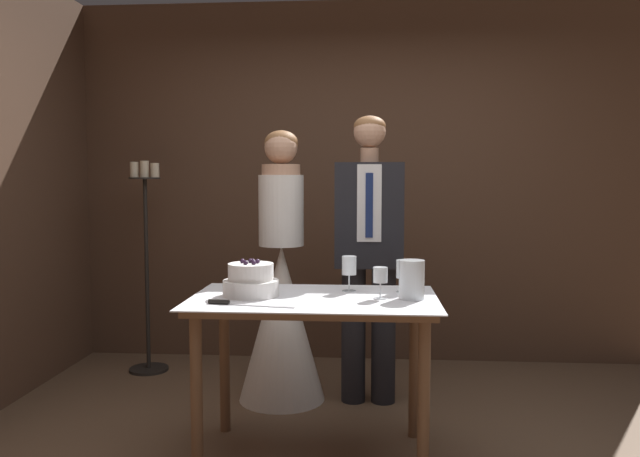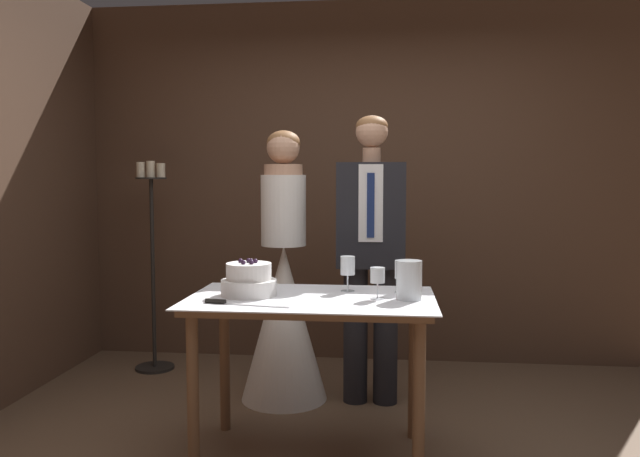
% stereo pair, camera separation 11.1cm
% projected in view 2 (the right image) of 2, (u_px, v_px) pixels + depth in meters
% --- Properties ---
extents(wall_back, '(4.51, 0.12, 2.73)m').
position_uv_depth(wall_back, '(365.00, 183.00, 4.79)').
color(wall_back, '#513828').
rests_on(wall_back, ground_plane).
extents(cake_table, '(1.21, 0.75, 0.81)m').
position_uv_depth(cake_table, '(311.00, 319.00, 3.08)').
color(cake_table, brown).
rests_on(cake_table, ground_plane).
extents(tiered_cake, '(0.28, 0.28, 0.18)m').
position_uv_depth(tiered_cake, '(249.00, 281.00, 3.11)').
color(tiered_cake, white).
rests_on(tiered_cake, cake_table).
extents(cake_knife, '(0.41, 0.09, 0.02)m').
position_uv_depth(cake_knife, '(231.00, 303.00, 2.89)').
color(cake_knife, silver).
rests_on(cake_knife, cake_table).
extents(wine_glass_near, '(0.08, 0.08, 0.17)m').
position_uv_depth(wine_glass_near, '(402.00, 270.00, 3.17)').
color(wine_glass_near, silver).
rests_on(wine_glass_near, cake_table).
extents(wine_glass_middle, '(0.08, 0.08, 0.18)m').
position_uv_depth(wine_glass_middle, '(348.00, 267.00, 3.22)').
color(wine_glass_middle, silver).
rests_on(wine_glass_middle, cake_table).
extents(wine_glass_far, '(0.07, 0.07, 0.15)m').
position_uv_depth(wine_glass_far, '(378.00, 277.00, 3.01)').
color(wine_glass_far, silver).
rests_on(wine_glass_far, cake_table).
extents(hurricane_candle, '(0.12, 0.12, 0.19)m').
position_uv_depth(hurricane_candle, '(409.00, 281.00, 3.00)').
color(hurricane_candle, silver).
rests_on(hurricane_candle, cake_table).
extents(bride, '(0.54, 0.54, 1.69)m').
position_uv_depth(bride, '(284.00, 302.00, 3.91)').
color(bride, white).
rests_on(bride, ground_plane).
extents(groom, '(0.41, 0.25, 1.77)m').
position_uv_depth(groom, '(371.00, 246.00, 3.82)').
color(groom, black).
rests_on(groom, ground_plane).
extents(candle_stand, '(0.28, 0.28, 1.52)m').
position_uv_depth(candle_stand, '(153.00, 267.00, 4.52)').
color(candle_stand, black).
rests_on(candle_stand, ground_plane).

